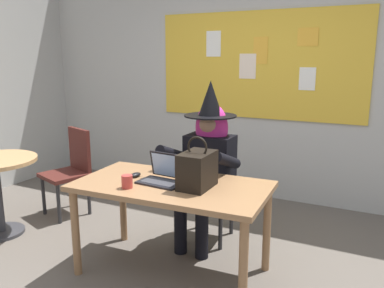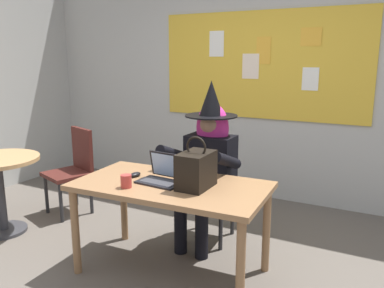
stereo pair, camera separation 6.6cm
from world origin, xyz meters
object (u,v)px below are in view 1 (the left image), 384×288
at_px(handbag, 197,170).
at_px(computer_mouse, 135,175).
at_px(desk_main, 172,195).
at_px(laptop, 164,176).
at_px(coffee_mug, 127,182).
at_px(chair_spare_by_window, 71,167).
at_px(person_costumed, 207,156).
at_px(chair_at_desk, 212,184).

bearing_deg(handbag, computer_mouse, 178.67).
relative_size(desk_main, laptop, 4.17).
height_order(coffee_mug, chair_spare_by_window, chair_spare_by_window).
bearing_deg(computer_mouse, handbag, 7.59).
height_order(person_costumed, coffee_mug, person_costumed).
relative_size(person_costumed, computer_mouse, 13.93).
distance_m(computer_mouse, coffee_mug, 0.27).
bearing_deg(coffee_mug, person_costumed, 73.86).
xyz_separation_m(person_costumed, coffee_mug, (-0.25, -0.85, -0.02)).
relative_size(handbag, coffee_mug, 3.98).
bearing_deg(laptop, chair_at_desk, 88.52).
bearing_deg(chair_spare_by_window, laptop, 87.23).
bearing_deg(laptop, coffee_mug, -120.64).
relative_size(desk_main, person_costumed, 1.02).
relative_size(laptop, coffee_mug, 3.72).
xyz_separation_m(computer_mouse, coffee_mug, (0.10, -0.25, 0.03)).
distance_m(person_costumed, coffee_mug, 0.89).
distance_m(person_costumed, computer_mouse, 0.70).
height_order(computer_mouse, handbag, handbag).
height_order(handbag, chair_spare_by_window, handbag).
height_order(person_costumed, chair_spare_by_window, person_costumed).
height_order(chair_at_desk, handbag, handbag).
distance_m(desk_main, chair_at_desk, 0.75).
bearing_deg(handbag, chair_spare_by_window, 161.80).
distance_m(desk_main, coffee_mug, 0.36).
distance_m(person_costumed, handbag, 0.65).
xyz_separation_m(chair_at_desk, handbag, (0.21, -0.74, 0.35)).
bearing_deg(coffee_mug, laptop, 55.11).
relative_size(desk_main, chair_spare_by_window, 1.63).
height_order(laptop, chair_spare_by_window, laptop).
height_order(desk_main, laptop, laptop).
distance_m(computer_mouse, chair_spare_by_window, 1.36).
bearing_deg(desk_main, chair_spare_by_window, 159.38).
bearing_deg(chair_spare_by_window, handbag, 90.27).
xyz_separation_m(desk_main, handbag, (0.21, 0.01, 0.22)).
relative_size(laptop, handbag, 0.93).
distance_m(chair_at_desk, person_costumed, 0.31).
relative_size(coffee_mug, chair_spare_by_window, 0.10).
distance_m(chair_at_desk, handbag, 0.84).
distance_m(handbag, coffee_mug, 0.51).
xyz_separation_m(desk_main, laptop, (-0.07, 0.01, 0.13)).
xyz_separation_m(laptop, computer_mouse, (-0.26, 0.01, -0.03)).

